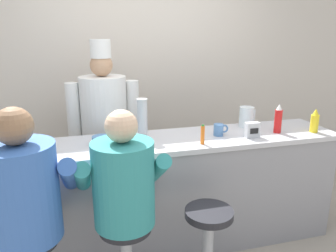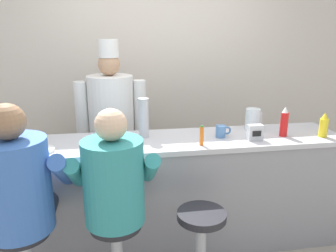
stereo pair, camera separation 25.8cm
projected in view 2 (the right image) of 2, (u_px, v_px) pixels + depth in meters
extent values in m
cube|color=beige|center=(155.00, 72.00, 3.83)|extent=(10.00, 0.06, 2.70)
cube|color=gray|center=(176.00, 195.00, 2.79)|extent=(2.72, 0.56, 0.92)
cube|color=#BCBCC1|center=(177.00, 141.00, 2.66)|extent=(2.78, 0.58, 0.04)
cylinder|color=red|center=(284.00, 124.00, 2.70)|extent=(0.06, 0.06, 0.20)
cone|color=white|center=(285.00, 110.00, 2.67)|extent=(0.05, 0.05, 0.05)
cylinder|color=yellow|center=(323.00, 128.00, 2.69)|extent=(0.07, 0.07, 0.15)
cone|color=yellow|center=(325.00, 116.00, 2.66)|extent=(0.06, 0.06, 0.06)
cylinder|color=orange|center=(202.00, 136.00, 2.49)|extent=(0.03, 0.03, 0.14)
cylinder|color=#287F2D|center=(202.00, 126.00, 2.46)|extent=(0.02, 0.02, 0.01)
cylinder|color=silver|center=(253.00, 119.00, 2.90)|extent=(0.13, 0.13, 0.18)
cube|color=silver|center=(261.00, 118.00, 2.91)|extent=(0.02, 0.02, 0.11)
cylinder|color=white|center=(39.00, 150.00, 2.37)|extent=(0.22, 0.22, 0.02)
ellipsoid|color=#E0BC60|center=(38.00, 147.00, 2.36)|extent=(0.10, 0.08, 0.03)
cylinder|color=#4C7FB7|center=(102.00, 138.00, 2.58)|extent=(0.15, 0.15, 0.06)
cylinder|color=white|center=(121.00, 146.00, 2.36)|extent=(0.08, 0.08, 0.08)
torus|color=white|center=(129.00, 145.00, 2.37)|extent=(0.06, 0.01, 0.06)
cylinder|color=#4C7AB2|center=(221.00, 131.00, 2.69)|extent=(0.08, 0.08, 0.10)
torus|color=#4C7AB2|center=(227.00, 130.00, 2.69)|extent=(0.07, 0.01, 0.07)
cylinder|color=#B7BABF|center=(144.00, 118.00, 2.66)|extent=(0.08, 0.08, 0.31)
cylinder|color=silver|center=(143.00, 99.00, 2.62)|extent=(0.09, 0.09, 0.01)
cube|color=silver|center=(255.00, 132.00, 2.61)|extent=(0.12, 0.06, 0.13)
cube|color=black|center=(257.00, 134.00, 2.58)|extent=(0.07, 0.01, 0.04)
cylinder|color=#232328|center=(22.00, 232.00, 2.03)|extent=(0.33, 0.33, 0.05)
cylinder|color=#33384C|center=(13.00, 210.00, 2.19)|extent=(0.15, 0.41, 0.15)
cylinder|color=#33384C|center=(45.00, 208.00, 2.22)|extent=(0.15, 0.41, 0.15)
cylinder|color=#3866B7|center=(16.00, 186.00, 1.94)|extent=(0.41, 0.41, 0.58)
cylinder|color=#3866B7|center=(63.00, 171.00, 2.08)|extent=(0.11, 0.44, 0.35)
sphere|color=#8C6647|center=(7.00, 122.00, 1.83)|extent=(0.21, 0.21, 0.21)
cylinder|color=#232328|center=(116.00, 223.00, 2.12)|extent=(0.33, 0.33, 0.05)
cylinder|color=#33384C|center=(101.00, 204.00, 2.27)|extent=(0.14, 0.38, 0.14)
cylinder|color=#33384C|center=(129.00, 202.00, 2.30)|extent=(0.14, 0.38, 0.14)
cylinder|color=teal|center=(114.00, 182.00, 2.03)|extent=(0.38, 0.38, 0.54)
cylinder|color=teal|center=(75.00, 173.00, 2.09)|extent=(0.10, 0.41, 0.33)
cylinder|color=teal|center=(150.00, 168.00, 2.17)|extent=(0.10, 0.41, 0.33)
sphere|color=#DBB28E|center=(111.00, 125.00, 1.93)|extent=(0.20, 0.20, 0.20)
cylinder|color=#B2B5BA|center=(200.00, 252.00, 2.28)|extent=(0.07, 0.07, 0.59)
cylinder|color=#232328|center=(202.00, 216.00, 2.21)|extent=(0.33, 0.33, 0.05)
cube|color=#232328|center=(114.00, 174.00, 3.35)|extent=(0.33, 0.18, 0.80)
cube|color=white|center=(114.00, 161.00, 3.25)|extent=(0.30, 0.02, 0.48)
cylinder|color=white|center=(111.00, 107.00, 3.15)|extent=(0.43, 0.43, 0.60)
sphere|color=tan|center=(109.00, 64.00, 3.04)|extent=(0.21, 0.21, 0.21)
cylinder|color=white|center=(108.00, 48.00, 3.00)|extent=(0.19, 0.19, 0.17)
cylinder|color=white|center=(81.00, 108.00, 3.11)|extent=(0.12, 0.12, 0.51)
cylinder|color=white|center=(140.00, 106.00, 3.20)|extent=(0.12, 0.12, 0.51)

